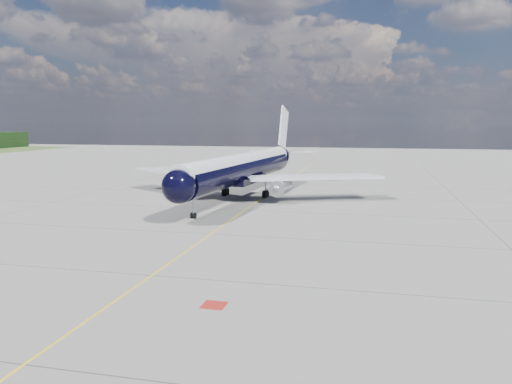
% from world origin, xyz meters
% --- Properties ---
extents(ground, '(320.00, 320.00, 0.00)m').
position_xyz_m(ground, '(0.00, 30.00, 0.00)').
color(ground, gray).
rests_on(ground, ground).
extents(taxiway_centerline, '(0.16, 160.00, 0.01)m').
position_xyz_m(taxiway_centerline, '(0.00, 25.00, 0.00)').
color(taxiway_centerline, yellow).
rests_on(taxiway_centerline, ground).
extents(red_marking, '(1.60, 1.60, 0.01)m').
position_xyz_m(red_marking, '(6.80, -10.00, 0.00)').
color(red_marking, maroon).
rests_on(red_marking, ground).
extents(main_airliner, '(43.29, 52.90, 15.28)m').
position_xyz_m(main_airliner, '(-3.10, 36.99, 4.74)').
color(main_airliner, black).
rests_on(main_airliner, ground).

